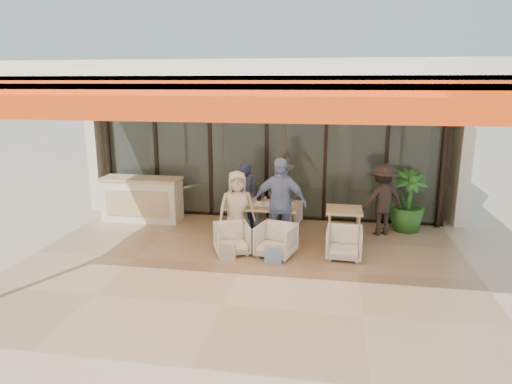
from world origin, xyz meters
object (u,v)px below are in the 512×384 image
side_table (344,214)px  diner_periwinkle (279,203)px  side_chair (344,242)px  potted_palm (408,201)px  chair_near_right (276,239)px  diner_navy (246,197)px  dining_table (261,207)px  diner_cream (237,208)px  host_counter (142,199)px  chair_near_left (232,237)px  chair_far_left (250,210)px  diner_grey (284,198)px  standing_woman (382,200)px  chair_far_right (286,212)px

side_table → diner_periwinkle: bearing=-164.2°
side_chair → potted_palm: potted_palm is taller
chair_near_right → diner_navy: bearing=135.8°
dining_table → diner_cream: size_ratio=1.00×
host_counter → chair_near_right: bearing=-27.0°
diner_navy → diner_cream: size_ratio=1.02×
diner_navy → diner_periwinkle: size_ratio=0.85×
diner_navy → diner_periwinkle: 1.24m
chair_near_left → chair_far_left: bearing=68.2°
chair_near_left → diner_periwinkle: (0.84, 0.50, 0.57)m
chair_near_left → diner_grey: diner_grey is taller
chair_near_left → diner_navy: 1.47m
diner_navy → chair_near_left: bearing=91.1°
dining_table → standing_woman: (2.47, 0.63, 0.09)m
chair_far_left → side_table: side_table is taller
chair_far_right → potted_palm: potted_palm is taller
host_counter → side_table: bearing=-10.5°
chair_near_left → diner_cream: diner_cream is taller
dining_table → standing_woman: standing_woman is taller
chair_far_right → host_counter: bearing=13.5°
potted_palm → chair_near_left: bearing=-151.0°
host_counter → standing_woman: bearing=-1.2°
chair_far_left → diner_grey: diner_grey is taller
diner_grey → standing_woman: bearing=-159.9°
dining_table → diner_navy: 0.61m
diner_grey → diner_periwinkle: bearing=104.8°
chair_far_left → chair_near_left: size_ratio=1.04×
chair_near_right → host_counter: bearing=167.9°
host_counter → side_table: host_counter is taller
diner_cream → host_counter: bearing=136.1°
host_counter → chair_far_left: (2.52, 0.19, -0.19)m
side_chair → standing_woman: size_ratio=0.43×
chair_near_right → side_table: bearing=49.2°
chair_near_left → host_counter: bearing=124.1°
diner_cream → potted_palm: (3.47, 1.42, -0.07)m
potted_palm → standing_woman: bearing=-150.2°
side_chair → standing_woman: (0.79, 1.49, 0.44)m
standing_woman → potted_palm: 0.68m
dining_table → diner_periwinkle: diner_periwinkle is taller
host_counter → dining_table: size_ratio=1.23×
host_counter → diner_grey: size_ratio=1.21×
diner_cream → standing_woman: bearing=2.5°
chair_far_right → diner_navy: size_ratio=0.41×
host_counter → side_chair: bearing=-19.2°
chair_far_left → chair_near_right: chair_near_right is taller
chair_far_left → diner_navy: size_ratio=0.44×
side_chair → side_table: bearing=92.4°
dining_table → side_table: 1.68m
diner_grey → chair_near_left: bearing=73.8°
side_chair → chair_near_left: bearing=-174.8°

